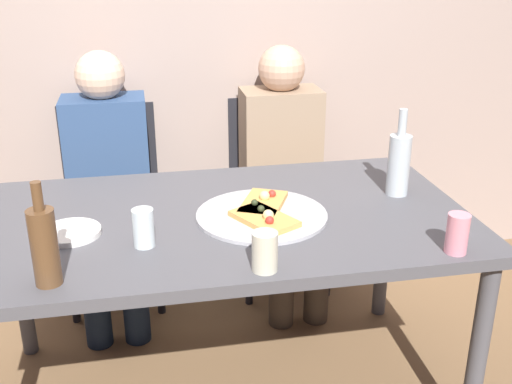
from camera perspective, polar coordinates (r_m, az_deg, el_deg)
The scene contains 15 objects.
back_wall at distance 2.93m, azimuth -6.27°, elevation 16.32°, with size 6.00×0.10×2.60m, color gray.
dining_table at distance 2.11m, azimuth -3.03°, elevation -3.92°, with size 1.66×0.92×0.73m.
pizza_tray at distance 2.06m, azimuth 0.53°, elevation -2.15°, with size 0.44×0.44×0.01m, color #ADADB2.
pizza_slice_last at distance 2.00m, azimuth 0.80°, elevation -2.44°, with size 0.22×0.26×0.05m.
pizza_slice_extra at distance 2.12m, azimuth 0.69°, elevation -0.96°, with size 0.21×0.25×0.05m.
wine_bottle at distance 2.27m, azimuth 13.07°, elevation 2.65°, with size 0.08×0.08×0.32m.
beer_bottle at distance 1.72m, azimuth -18.99°, elevation -4.66°, with size 0.07×0.07×0.29m.
tumbler_near at distance 1.88m, azimuth -10.37°, elevation -3.28°, with size 0.07×0.07×0.12m, color silver.
tumbler_far at distance 1.72m, azimuth 0.82°, elevation -5.52°, with size 0.07×0.07×0.12m, color beige.
soda_can at distance 1.91m, azimuth 18.12°, elevation -3.67°, with size 0.07×0.07×0.12m, color pink.
plate_stack at distance 2.02m, azimuth -16.78°, elevation -3.59°, with size 0.19×0.19×0.02m, color white.
chair_left at distance 2.95m, azimuth -13.21°, elevation 0.12°, with size 0.44×0.44×0.90m.
chair_right at distance 3.01m, azimuth 1.95°, elevation 1.20°, with size 0.44×0.44×0.90m.
guest_in_sweater at distance 2.76m, azimuth -13.50°, elevation 1.43°, with size 0.36×0.56×1.17m.
guest_in_beanie at distance 2.83m, azimuth 2.66°, elevation 2.54°, with size 0.36×0.56×1.17m.
Camera 1 is at (-0.25, -1.88, 1.59)m, focal length 43.27 mm.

